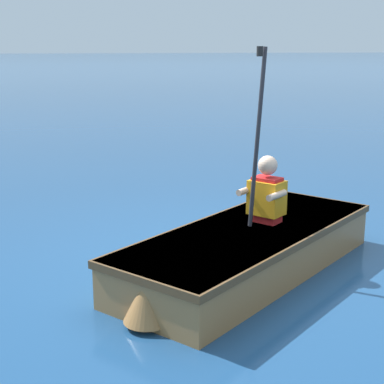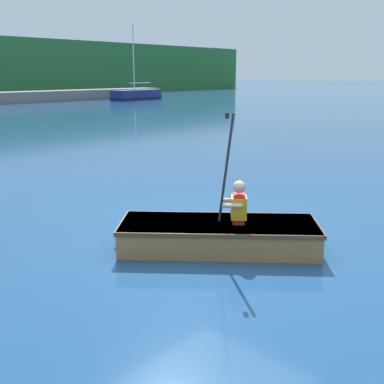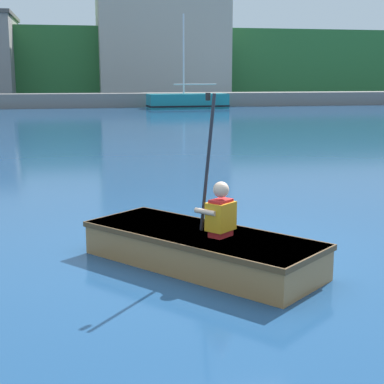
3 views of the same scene
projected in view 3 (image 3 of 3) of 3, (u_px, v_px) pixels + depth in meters
ground_plane at (220, 256)px, 6.84m from camera, size 300.00×300.00×0.00m
shoreline_ridge at (89, 65)px, 59.19m from camera, size 120.00×20.00×6.14m
waterfront_tower_far at (161, 21)px, 51.29m from camera, size 11.36×7.21×13.46m
marina_dock at (99, 100)px, 38.88m from camera, size 60.03×2.40×0.90m
moored_boat_dock_west_end at (188, 101)px, 37.25m from camera, size 5.16×2.01×5.79m
rowboat_foreground at (198, 246)px, 6.48m from camera, size 2.52×2.76×0.38m
person_paddler at (220, 211)px, 6.21m from camera, size 0.46×0.46×1.51m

